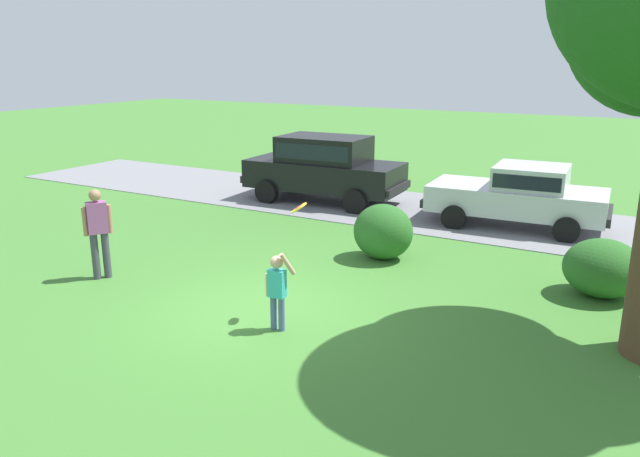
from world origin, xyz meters
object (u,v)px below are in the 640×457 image
object	(u,v)px
frisbee	(299,208)
parked_sedan	(520,193)
child_thrower	(277,286)
adult_onlooker	(98,229)
parked_suv	(324,165)

from	to	relation	value
frisbee	parked_sedan	bearing A→B (deg)	75.69
parked_sedan	child_thrower	xyz separation A→B (m)	(-1.92, -8.02, -0.13)
parked_sedan	child_thrower	world-z (taller)	parked_sedan
adult_onlooker	parked_sedan	bearing A→B (deg)	51.64
frisbee	adult_onlooker	bearing A→B (deg)	-175.42
parked_suv	frisbee	xyz separation A→B (m)	(3.69, -7.42, 0.75)
frisbee	adult_onlooker	distance (m)	4.34
frisbee	adult_onlooker	size ratio (longest dim) A/B	0.16
parked_sedan	adult_onlooker	xyz separation A→B (m)	(-6.13, -7.75, 0.13)
parked_sedan	frisbee	distance (m)	7.71
parked_suv	adult_onlooker	size ratio (longest dim) A/B	2.75
child_thrower	frisbee	world-z (taller)	frisbee
parked_suv	parked_sedan	bearing A→B (deg)	-0.08
parked_suv	adult_onlooker	xyz separation A→B (m)	(-0.55, -7.75, -0.09)
parked_suv	adult_onlooker	world-z (taller)	parked_suv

